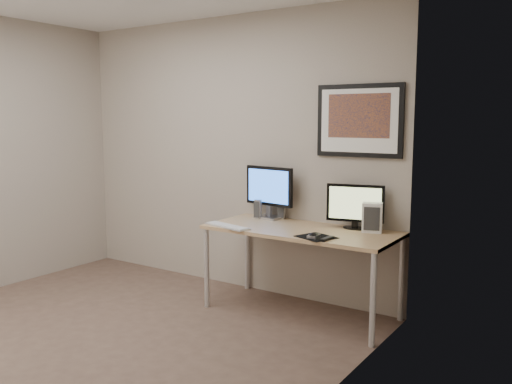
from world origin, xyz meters
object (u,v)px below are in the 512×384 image
speaker_right (281,209)px  keyboard (227,226)px  fan_unit (372,218)px  desk (301,237)px  framed_art (359,121)px  speaker_left (258,209)px  monitor_large (269,190)px  monitor_tv (355,205)px

speaker_right → keyboard: 0.62m
speaker_right → fan_unit: size_ratio=0.78×
fan_unit → desk: bearing=-177.1°
speaker_right → desk: bearing=-63.3°
desk → fan_unit: size_ratio=6.70×
framed_art → speaker_left: framed_art is taller
monitor_large → speaker_left: size_ratio=2.95×
desk → speaker_right: speaker_right is taller
framed_art → speaker_right: 1.08m
framed_art → monitor_large: framed_art is taller
speaker_left → keyboard: bearing=-100.6°
desk → framed_art: 1.07m
framed_art → desk: bearing=-136.5°
fan_unit → keyboard: bearing=-173.9°
speaker_left → fan_unit: bearing=-9.4°
desk → fan_unit: (0.54, 0.20, 0.19)m
desk → fan_unit: 0.60m
desk → monitor_tv: monitor_tv is taller
monitor_tv → keyboard: size_ratio=1.01×
monitor_large → speaker_right: 0.21m
desk → monitor_large: (-0.48, 0.25, 0.33)m
framed_art → monitor_large: size_ratio=1.44×
speaker_right → fan_unit: bearing=-30.6°
monitor_large → monitor_tv: bearing=6.9°
framed_art → fan_unit: 0.81m
framed_art → monitor_tv: size_ratio=1.60×
desk → monitor_large: size_ratio=3.07×
framed_art → monitor_tv: bearing=-75.6°
speaker_left → fan_unit: fan_unit is taller
monitor_large → speaker_left: 0.20m
monitor_large → speaker_left: bearing=-131.5°
desk → speaker_left: 0.60m
monitor_tv → speaker_left: bearing=170.4°
desk → speaker_left: bearing=161.1°
monitor_large → fan_unit: size_ratio=2.18×
monitor_tv → monitor_large: bearing=166.3°
speaker_left → fan_unit: (1.09, 0.01, 0.03)m
desk → keyboard: bearing=-153.5°
desk → monitor_tv: 0.52m
framed_art → monitor_tv: framed_art is taller
framed_art → keyboard: (-0.91, -0.61, -0.88)m
desk → keyboard: keyboard is taller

